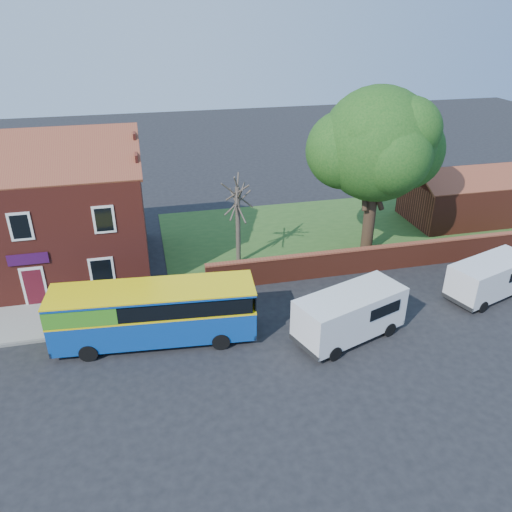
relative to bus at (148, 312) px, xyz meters
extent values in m
plane|color=black|center=(1.26, -2.89, -1.63)|extent=(120.00, 120.00, 0.00)
cube|color=gray|center=(-5.74, 2.86, -1.57)|extent=(18.00, 3.50, 0.12)
cube|color=slate|center=(-5.74, 1.11, -1.56)|extent=(18.00, 0.15, 0.14)
cube|color=#426B28|center=(14.26, 10.11, -1.61)|extent=(26.00, 12.00, 0.04)
cube|color=maroon|center=(-5.74, 8.61, 1.62)|extent=(12.00, 8.00, 6.50)
cube|color=brown|center=(-5.74, 6.61, 5.87)|extent=(12.30, 4.08, 2.16)
cube|color=brown|center=(-5.74, 10.61, 5.87)|extent=(12.30, 4.08, 2.16)
cube|color=black|center=(-5.74, 4.58, 2.97)|extent=(1.10, 0.06, 1.50)
cube|color=#4C0F19|center=(-5.74, 4.56, -0.53)|extent=(0.95, 0.04, 2.10)
cube|color=silver|center=(-5.74, 4.58, -0.48)|extent=(1.20, 0.06, 2.30)
cube|color=#340D39|center=(-5.74, 4.55, 1.17)|extent=(2.00, 0.06, 0.60)
cube|color=maroon|center=(14.26, 4.11, -0.88)|extent=(22.00, 0.30, 1.50)
cube|color=brown|center=(14.26, 4.11, -0.08)|extent=(22.00, 0.38, 0.10)
cube|color=maroon|center=(23.26, 10.11, -0.13)|extent=(8.00, 5.00, 3.00)
cube|color=brown|center=(23.26, 8.86, 1.92)|extent=(8.20, 2.56, 1.24)
cube|color=brown|center=(23.26, 11.36, 1.92)|extent=(8.20, 2.56, 1.24)
cube|color=#0D3E95|center=(0.30, -0.03, -0.56)|extent=(9.51, 3.13, 1.49)
cube|color=yellow|center=(0.30, -0.03, 0.18)|extent=(9.53, 3.15, 0.10)
cube|color=black|center=(0.30, -0.03, 0.63)|extent=(9.14, 3.12, 0.74)
cube|color=#3E901F|center=(-2.77, 0.24, 0.63)|extent=(3.37, 2.64, 0.79)
cube|color=#0D3E95|center=(0.30, -0.03, 1.12)|extent=(9.51, 3.13, 0.14)
cube|color=yellow|center=(0.30, -0.03, 1.20)|extent=(9.55, 3.17, 0.06)
cylinder|color=black|center=(-2.77, -0.85, -1.21)|extent=(0.86, 0.35, 0.84)
cylinder|color=black|center=(-2.59, 1.31, -1.21)|extent=(0.86, 0.35, 0.84)
cylinder|color=black|center=(3.18, -1.37, -1.21)|extent=(0.86, 0.35, 0.84)
cylinder|color=black|center=(3.37, 0.80, -1.21)|extent=(0.86, 0.35, 0.84)
cube|color=silver|center=(9.35, -1.82, -0.28)|extent=(5.83, 3.85, 2.06)
cube|color=black|center=(11.64, -1.01, 0.05)|extent=(0.69, 1.76, 0.81)
cube|color=black|center=(11.86, -0.93, -1.20)|extent=(0.82, 2.07, 0.26)
cylinder|color=black|center=(8.05, -3.36, -1.27)|extent=(0.75, 0.45, 0.71)
cylinder|color=black|center=(7.37, -1.44, -1.27)|extent=(0.75, 0.45, 0.71)
cylinder|color=black|center=(11.32, -2.21, -1.27)|extent=(0.75, 0.45, 0.71)
cylinder|color=black|center=(10.64, -0.28, -1.27)|extent=(0.75, 0.45, 0.71)
cube|color=silver|center=(18.24, -0.04, -0.40)|extent=(5.28, 3.39, 1.87)
cylinder|color=black|center=(17.03, -1.41, -1.31)|extent=(0.68, 0.41, 0.65)
cylinder|color=black|center=(16.46, 0.35, -1.31)|extent=(0.68, 0.41, 0.65)
cylinder|color=black|center=(19.45, 1.32, -1.31)|extent=(0.68, 0.41, 0.65)
cylinder|color=black|center=(14.12, 6.64, 0.54)|extent=(0.75, 0.75, 4.33)
sphere|color=#36631F|center=(14.12, 6.64, 5.43)|extent=(6.78, 6.78, 6.78)
sphere|color=#36631F|center=(16.09, 7.02, 4.87)|extent=(4.90, 4.90, 4.90)
sphere|color=#36631F|center=(12.33, 7.21, 5.06)|extent=(4.71, 4.71, 4.71)
cylinder|color=#4C4238|center=(5.71, 6.98, 0.85)|extent=(0.28, 0.28, 4.96)
cylinder|color=#4C4238|center=(5.71, 6.98, 2.62)|extent=(0.29, 2.42, 1.95)
cylinder|color=#4C4238|center=(5.71, 6.98, 2.45)|extent=(1.26, 1.79, 1.79)
cylinder|color=#4C4238|center=(5.71, 6.98, 2.80)|extent=(2.03, 0.93, 1.98)
camera|label=1|loc=(0.48, -20.17, 12.86)|focal=35.00mm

